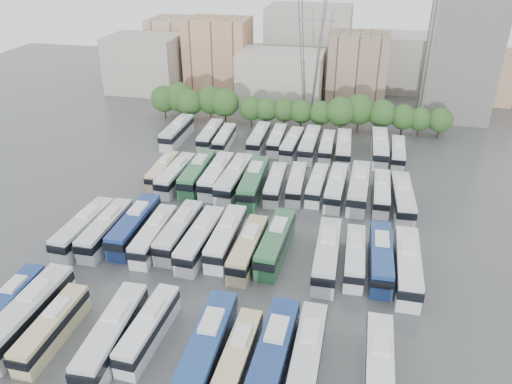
% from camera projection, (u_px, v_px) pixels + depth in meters
% --- Properties ---
extents(ground, '(220.00, 220.00, 0.00)m').
position_uv_depth(ground, '(248.00, 230.00, 71.05)').
color(ground, '#424447').
rests_on(ground, ground).
extents(tree_line, '(64.31, 7.89, 8.20)m').
position_uv_depth(tree_line, '(282.00, 107.00, 105.83)').
color(tree_line, black).
rests_on(tree_line, ground).
extents(city_buildings, '(102.00, 35.00, 20.00)m').
position_uv_depth(city_buildings, '(283.00, 58.00, 130.78)').
color(city_buildings, '#9E998E').
rests_on(city_buildings, ground).
extents(apartment_tower, '(14.00, 14.00, 26.00)m').
position_uv_depth(apartment_tower, '(461.00, 58.00, 108.48)').
color(apartment_tower, silver).
rests_on(apartment_tower, ground).
extents(electricity_pylon, '(9.00, 6.91, 33.83)m').
position_uv_depth(electricity_pylon, '(311.00, 32.00, 105.06)').
color(electricity_pylon, slate).
rests_on(electricity_pylon, ground).
extents(bus_r0_s0, '(2.74, 11.13, 3.47)m').
position_uv_depth(bus_r0_s0, '(10.00, 303.00, 54.64)').
color(bus_r0_s0, navy).
rests_on(bus_r0_s0, ground).
extents(bus_r0_s1, '(3.25, 13.49, 4.21)m').
position_uv_depth(bus_r0_s1, '(29.00, 314.00, 52.63)').
color(bus_r0_s1, silver).
rests_on(bus_r0_s1, ground).
extents(bus_r0_s2, '(2.56, 11.22, 3.51)m').
position_uv_depth(bus_r0_s2, '(52.00, 328.00, 51.24)').
color(bus_r0_s2, '#C9BB8A').
rests_on(bus_r0_s2, ground).
extents(bus_r0_s4, '(3.30, 12.90, 4.01)m').
position_uv_depth(bus_r0_s4, '(113.00, 334.00, 50.09)').
color(bus_r0_s4, silver).
rests_on(bus_r0_s4, ground).
extents(bus_r0_s5, '(2.93, 11.28, 3.51)m').
position_uv_depth(bus_r0_s5, '(149.00, 328.00, 51.19)').
color(bus_r0_s5, white).
rests_on(bus_r0_s5, ground).
extents(bus_r0_s7, '(3.07, 13.40, 4.19)m').
position_uv_depth(bus_r0_s7, '(207.00, 347.00, 48.42)').
color(bus_r0_s7, navy).
rests_on(bus_r0_s7, ground).
extents(bus_r0_s8, '(2.71, 11.09, 3.46)m').
position_uv_depth(bus_r0_s8, '(238.00, 357.00, 47.77)').
color(bus_r0_s8, beige).
rests_on(bus_r0_s8, ground).
extents(bus_r0_s9, '(3.34, 13.51, 4.21)m').
position_uv_depth(bus_r0_s9, '(273.00, 356.00, 47.41)').
color(bus_r0_s9, navy).
rests_on(bus_r0_s9, ground).
extents(bus_r0_s10, '(2.70, 12.05, 3.78)m').
position_uv_depth(bus_r0_s10, '(308.00, 355.00, 47.81)').
color(bus_r0_s10, silver).
rests_on(bus_r0_s10, ground).
extents(bus_r0_s12, '(2.58, 11.78, 3.70)m').
position_uv_depth(bus_r0_s12, '(379.00, 367.00, 46.58)').
color(bus_r0_s12, silver).
rests_on(bus_r0_s12, ground).
extents(bus_r1_s0, '(3.21, 12.55, 3.91)m').
position_uv_depth(bus_r1_s0, '(84.00, 228.00, 67.95)').
color(bus_r1_s0, silver).
rests_on(bus_r1_s0, ground).
extents(bus_r1_s1, '(2.67, 12.25, 3.84)m').
position_uv_depth(bus_r1_s1, '(106.00, 229.00, 67.78)').
color(bus_r1_s1, silver).
rests_on(bus_r1_s1, ground).
extents(bus_r1_s2, '(2.93, 12.85, 4.02)m').
position_uv_depth(bus_r1_s2, '(135.00, 225.00, 68.50)').
color(bus_r1_s2, navy).
rests_on(bus_r1_s2, ground).
extents(bus_r1_s3, '(2.77, 11.81, 3.69)m').
position_uv_depth(bus_r1_s3, '(154.00, 235.00, 66.61)').
color(bus_r1_s3, silver).
rests_on(bus_r1_s3, ground).
extents(bus_r1_s4, '(2.99, 12.31, 3.84)m').
position_uv_depth(bus_r1_s4, '(179.00, 231.00, 67.34)').
color(bus_r1_s4, silver).
rests_on(bus_r1_s4, ground).
extents(bus_r1_s5, '(3.25, 12.68, 3.95)m').
position_uv_depth(bus_r1_s5, '(200.00, 239.00, 65.51)').
color(bus_r1_s5, silver).
rests_on(bus_r1_s5, ground).
extents(bus_r1_s6, '(2.76, 12.38, 3.88)m').
position_uv_depth(bus_r1_s6, '(226.00, 237.00, 65.98)').
color(bus_r1_s6, silver).
rests_on(bus_r1_s6, ground).
extents(bus_r1_s7, '(2.96, 12.13, 3.78)m').
position_uv_depth(bus_r1_s7, '(248.00, 248.00, 63.81)').
color(bus_r1_s7, tan).
rests_on(bus_r1_s7, ground).
extents(bus_r1_s8, '(3.43, 12.87, 4.00)m').
position_uv_depth(bus_r1_s8, '(276.00, 242.00, 64.78)').
color(bus_r1_s8, '#2C673D').
rests_on(bus_r1_s8, ground).
extents(bus_r1_s10, '(2.99, 12.97, 4.06)m').
position_uv_depth(bus_r1_s10, '(327.00, 254.00, 62.34)').
color(bus_r1_s10, silver).
rests_on(bus_r1_s10, ground).
extents(bus_r1_s11, '(2.67, 11.21, 3.50)m').
position_uv_depth(bus_r1_s11, '(355.00, 256.00, 62.39)').
color(bus_r1_s11, silver).
rests_on(bus_r1_s11, ground).
extents(bus_r1_s12, '(2.99, 12.47, 3.89)m').
position_uv_depth(bus_r1_s12, '(381.00, 257.00, 61.96)').
color(bus_r1_s12, navy).
rests_on(bus_r1_s12, ground).
extents(bus_r1_s13, '(2.91, 13.11, 4.11)m').
position_uv_depth(bus_r1_s13, '(407.00, 266.00, 60.20)').
color(bus_r1_s13, silver).
rests_on(bus_r1_s13, ground).
extents(bus_r2_s1, '(2.68, 10.88, 3.39)m').
position_uv_depth(bus_r2_s1, '(163.00, 170.00, 84.72)').
color(bus_r2_s1, beige).
rests_on(bus_r2_s1, ground).
extents(bus_r2_s2, '(3.14, 12.23, 3.81)m').
position_uv_depth(bus_r2_s2, '(176.00, 175.00, 82.78)').
color(bus_r2_s2, silver).
rests_on(bus_r2_s2, ground).
extents(bus_r2_s3, '(2.99, 13.02, 4.07)m').
position_uv_depth(bus_r2_s3, '(198.00, 173.00, 83.03)').
color(bus_r2_s3, '#2F6F43').
rests_on(bus_r2_s3, ground).
extents(bus_r2_s4, '(2.79, 12.69, 3.98)m').
position_uv_depth(bus_r2_s4, '(217.00, 175.00, 82.40)').
color(bus_r2_s4, silver).
rests_on(bus_r2_s4, ground).
extents(bus_r2_s5, '(3.43, 13.49, 4.20)m').
position_uv_depth(bus_r2_s5, '(234.00, 178.00, 81.07)').
color(bus_r2_s5, silver).
rests_on(bus_r2_s5, ground).
extents(bus_r2_s6, '(3.41, 13.63, 4.25)m').
position_uv_depth(bus_r2_s6, '(254.00, 182.00, 79.92)').
color(bus_r2_s6, '#2B643E').
rests_on(bus_r2_s6, ground).
extents(bus_r2_s7, '(2.84, 11.16, 3.47)m').
position_uv_depth(bus_r2_s7, '(275.00, 184.00, 80.16)').
color(bus_r2_s7, silver).
rests_on(bus_r2_s7, ground).
extents(bus_r2_s8, '(2.87, 11.15, 3.47)m').
position_uv_depth(bus_r2_s8, '(296.00, 183.00, 80.33)').
color(bus_r2_s8, silver).
rests_on(bus_r2_s8, ground).
extents(bus_r2_s9, '(2.77, 10.96, 3.41)m').
position_uv_depth(bus_r2_s9, '(317.00, 184.00, 80.02)').
color(bus_r2_s9, silver).
rests_on(bus_r2_s9, ground).
extents(bus_r2_s10, '(3.08, 12.24, 3.81)m').
position_uv_depth(bus_r2_s10, '(336.00, 187.00, 78.85)').
color(bus_r2_s10, silver).
rests_on(bus_r2_s10, ground).
extents(bus_r2_s11, '(3.27, 13.43, 4.19)m').
position_uv_depth(bus_r2_s11, '(359.00, 187.00, 78.36)').
color(bus_r2_s11, silver).
rests_on(bus_r2_s11, ground).
extents(bus_r2_s12, '(2.49, 11.43, 3.58)m').
position_uv_depth(bus_r2_s12, '(381.00, 192.00, 77.42)').
color(bus_r2_s12, silver).
rests_on(bus_r2_s12, ground).
extents(bus_r2_s13, '(3.39, 12.79, 3.98)m').
position_uv_depth(bus_r2_s13, '(403.00, 198.00, 75.35)').
color(bus_r2_s13, silver).
rests_on(bus_r2_s13, ground).
extents(bus_r3_s0, '(2.85, 12.94, 4.06)m').
position_uv_depth(bus_r3_s0, '(177.00, 132.00, 99.82)').
color(bus_r3_s0, silver).
rests_on(bus_r3_s0, ground).
extents(bus_r3_s2, '(2.98, 11.82, 3.68)m').
position_uv_depth(bus_r3_s2, '(210.00, 135.00, 98.69)').
color(bus_r3_s2, silver).
rests_on(bus_r3_s2, ground).
extents(bus_r3_s3, '(2.80, 10.94, 3.41)m').
position_uv_depth(bus_r3_s3, '(224.00, 139.00, 97.38)').
color(bus_r3_s3, white).
rests_on(bus_r3_s3, ground).
extents(bus_r3_s5, '(2.65, 11.74, 3.68)m').
position_uv_depth(bus_r3_s5, '(259.00, 138.00, 97.18)').
color(bus_r3_s5, silver).
rests_on(bus_r3_s5, ground).
extents(bus_r3_s6, '(2.67, 11.11, 3.47)m').
position_uv_depth(bus_r3_s6, '(277.00, 139.00, 96.99)').
color(bus_r3_s6, silver).
rests_on(bus_r3_s6, ground).
extents(bus_r3_s7, '(3.11, 11.64, 3.62)m').
position_uv_depth(bus_r3_s7, '(292.00, 144.00, 94.90)').
color(bus_r3_s7, silver).
rests_on(bus_r3_s7, ground).
extents(bus_r3_s8, '(2.93, 12.59, 3.94)m').
position_uv_depth(bus_r3_s8, '(310.00, 144.00, 94.40)').
color(bus_r3_s8, silver).
rests_on(bus_r3_s8, ground).
extents(bus_r3_s9, '(2.52, 11.01, 3.44)m').
position_uv_depth(bus_r3_s9, '(327.00, 146.00, 93.99)').
color(bus_r3_s9, silver).
rests_on(bus_r3_s9, ground).
extents(bus_r3_s10, '(3.19, 12.48, 3.88)m').
position_uv_depth(bus_r3_s10, '(343.00, 148.00, 92.85)').
color(bus_r3_s10, silver).
rests_on(bus_r3_s10, ground).
extents(bus_r3_s12, '(3.20, 13.22, 4.13)m').
position_uv_depth(bus_r3_s12, '(380.00, 147.00, 92.73)').
color(bus_r3_s12, silver).
rests_on(bus_r3_s12, ground).
extents(bus_r3_s13, '(2.62, 11.14, 3.48)m').
position_uv_depth(bus_r3_s13, '(398.00, 153.00, 91.23)').
color(bus_r3_s13, silver).
rests_on(bus_r3_s13, ground).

